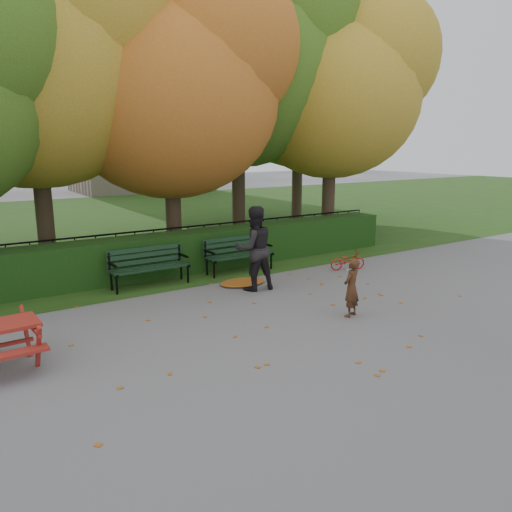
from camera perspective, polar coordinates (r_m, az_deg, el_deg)
ground at (r=9.30m, az=4.24°, el=-7.35°), size 90.00×90.00×0.00m
grass_strip at (r=21.79m, az=-19.10°, el=3.49°), size 90.00×90.00×0.00m
building_right at (r=37.47m, az=-13.31°, el=16.52°), size 9.00×6.00×12.00m
hedge at (r=12.87m, az=-8.15°, el=0.47°), size 13.00×0.90×1.00m
iron_fence at (r=13.57m, az=-9.63°, el=1.20°), size 14.00×0.04×1.02m
tree_b at (r=14.12m, az=-22.75°, el=20.75°), size 6.72×6.40×8.79m
tree_c at (r=14.37m, az=-8.23°, el=19.05°), size 6.30×6.00×8.00m
tree_d at (r=17.13m, az=-0.44°, el=22.00°), size 7.14×6.80×9.58m
tree_e at (r=17.50m, az=10.02°, el=18.64°), size 6.09×5.80×8.16m
tree_g at (r=21.70m, az=6.04°, el=18.29°), size 6.30×6.00×8.55m
bench_left at (r=11.64m, az=-12.19°, el=-0.86°), size 1.80×0.57×0.88m
bench_right at (r=12.69m, az=-2.10°, el=0.52°), size 1.80×0.57×0.88m
leaf_pile at (r=11.65m, az=-1.55°, el=-3.00°), size 1.25×0.99×0.08m
leaf_scatter at (r=9.52m, az=3.12°, el=-6.81°), size 9.00×5.70×0.01m
child at (r=9.50m, az=10.85°, el=-3.58°), size 0.47×0.38×1.12m
adult at (r=11.00m, az=-0.21°, el=0.87°), size 1.00×0.83×1.87m
bicycle at (r=13.12m, az=10.43°, el=-0.50°), size 1.00×0.61×0.50m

